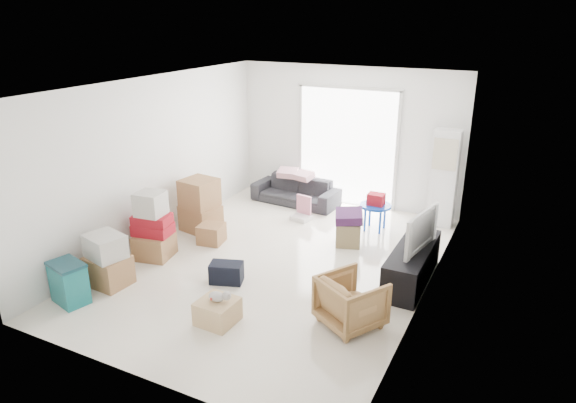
{
  "coord_description": "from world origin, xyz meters",
  "views": [
    {
      "loc": [
        3.33,
        -6.28,
        3.62
      ],
      "look_at": [
        0.1,
        0.2,
        0.95
      ],
      "focal_mm": 32.0,
      "sensor_mm": 36.0,
      "label": 1
    }
  ],
  "objects_px": {
    "television": "(414,244)",
    "kids_table": "(376,204)",
    "ottoman": "(348,233)",
    "storage_bins": "(69,283)",
    "armchair": "(351,299)",
    "wood_crate": "(217,311)",
    "ac_tower": "(444,179)",
    "tv_console": "(412,264)",
    "sofa": "(296,187)"
  },
  "relations": [
    {
      "from": "sofa",
      "to": "television",
      "type": "bearing_deg",
      "value": -32.81
    },
    {
      "from": "tv_console",
      "to": "wood_crate",
      "type": "relative_size",
      "value": 3.5
    },
    {
      "from": "sofa",
      "to": "storage_bins",
      "type": "relative_size",
      "value": 3.05
    },
    {
      "from": "kids_table",
      "to": "ottoman",
      "type": "bearing_deg",
      "value": -104.39
    },
    {
      "from": "ac_tower",
      "to": "sofa",
      "type": "relative_size",
      "value": 1.0
    },
    {
      "from": "armchair",
      "to": "storage_bins",
      "type": "height_order",
      "value": "armchair"
    },
    {
      "from": "wood_crate",
      "to": "television",
      "type": "bearing_deg",
      "value": 48.08
    },
    {
      "from": "ac_tower",
      "to": "kids_table",
      "type": "distance_m",
      "value": 1.3
    },
    {
      "from": "storage_bins",
      "to": "armchair",
      "type": "bearing_deg",
      "value": 18.38
    },
    {
      "from": "armchair",
      "to": "wood_crate",
      "type": "bearing_deg",
      "value": 55.84
    },
    {
      "from": "ottoman",
      "to": "wood_crate",
      "type": "distance_m",
      "value": 2.95
    },
    {
      "from": "ottoman",
      "to": "kids_table",
      "type": "height_order",
      "value": "kids_table"
    },
    {
      "from": "sofa",
      "to": "storage_bins",
      "type": "xyz_separation_m",
      "value": [
        -1.03,
        -4.74,
        -0.05
      ]
    },
    {
      "from": "sofa",
      "to": "armchair",
      "type": "bearing_deg",
      "value": -51.21
    },
    {
      "from": "tv_console",
      "to": "television",
      "type": "xyz_separation_m",
      "value": [
        0.0,
        0.0,
        0.33
      ]
    },
    {
      "from": "storage_bins",
      "to": "wood_crate",
      "type": "xyz_separation_m",
      "value": [
        2.01,
        0.47,
        -0.14
      ]
    },
    {
      "from": "ac_tower",
      "to": "ottoman",
      "type": "relative_size",
      "value": 4.41
    },
    {
      "from": "ac_tower",
      "to": "ottoman",
      "type": "xyz_separation_m",
      "value": [
        -1.19,
        -1.54,
        -0.68
      ]
    },
    {
      "from": "tv_console",
      "to": "wood_crate",
      "type": "height_order",
      "value": "tv_console"
    },
    {
      "from": "kids_table",
      "to": "wood_crate",
      "type": "relative_size",
      "value": 1.5
    },
    {
      "from": "armchair",
      "to": "wood_crate",
      "type": "height_order",
      "value": "armchair"
    },
    {
      "from": "tv_console",
      "to": "ottoman",
      "type": "height_order",
      "value": "tv_console"
    },
    {
      "from": "tv_console",
      "to": "television",
      "type": "relative_size",
      "value": 1.61
    },
    {
      "from": "wood_crate",
      "to": "sofa",
      "type": "bearing_deg",
      "value": 102.96
    },
    {
      "from": "television",
      "to": "sofa",
      "type": "distance_m",
      "value": 3.6
    },
    {
      "from": "armchair",
      "to": "ottoman",
      "type": "relative_size",
      "value": 1.78
    },
    {
      "from": "armchair",
      "to": "ac_tower",
      "type": "bearing_deg",
      "value": -64.31
    },
    {
      "from": "tv_console",
      "to": "armchair",
      "type": "distance_m",
      "value": 1.48
    },
    {
      "from": "ottoman",
      "to": "ac_tower",
      "type": "bearing_deg",
      "value": 52.42
    },
    {
      "from": "storage_bins",
      "to": "kids_table",
      "type": "height_order",
      "value": "kids_table"
    },
    {
      "from": "storage_bins",
      "to": "kids_table",
      "type": "relative_size",
      "value": 0.85
    },
    {
      "from": "armchair",
      "to": "ottoman",
      "type": "bearing_deg",
      "value": -38.03
    },
    {
      "from": "tv_console",
      "to": "ottoman",
      "type": "relative_size",
      "value": 3.97
    },
    {
      "from": "television",
      "to": "ac_tower",
      "type": "bearing_deg",
      "value": 11.75
    },
    {
      "from": "television",
      "to": "ottoman",
      "type": "distance_m",
      "value": 1.51
    },
    {
      "from": "armchair",
      "to": "wood_crate",
      "type": "relative_size",
      "value": 1.57
    },
    {
      "from": "television",
      "to": "wood_crate",
      "type": "bearing_deg",
      "value": 148.59
    },
    {
      "from": "sofa",
      "to": "ottoman",
      "type": "distance_m",
      "value": 2.15
    },
    {
      "from": "ac_tower",
      "to": "kids_table",
      "type": "height_order",
      "value": "ac_tower"
    },
    {
      "from": "armchair",
      "to": "storage_bins",
      "type": "bearing_deg",
      "value": 49.43
    },
    {
      "from": "wood_crate",
      "to": "tv_console",
      "type": "bearing_deg",
      "value": 48.08
    },
    {
      "from": "ac_tower",
      "to": "sofa",
      "type": "bearing_deg",
      "value": -176.96
    },
    {
      "from": "ac_tower",
      "to": "ottoman",
      "type": "height_order",
      "value": "ac_tower"
    },
    {
      "from": "ottoman",
      "to": "storage_bins",
      "type": "bearing_deg",
      "value": -128.48
    },
    {
      "from": "storage_bins",
      "to": "wood_crate",
      "type": "bearing_deg",
      "value": 13.28
    },
    {
      "from": "ac_tower",
      "to": "tv_console",
      "type": "relative_size",
      "value": 1.11
    },
    {
      "from": "storage_bins",
      "to": "kids_table",
      "type": "bearing_deg",
      "value": 55.3
    },
    {
      "from": "television",
      "to": "storage_bins",
      "type": "bearing_deg",
      "value": 134.0
    },
    {
      "from": "television",
      "to": "kids_table",
      "type": "height_order",
      "value": "kids_table"
    },
    {
      "from": "television",
      "to": "storage_bins",
      "type": "height_order",
      "value": "television"
    }
  ]
}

